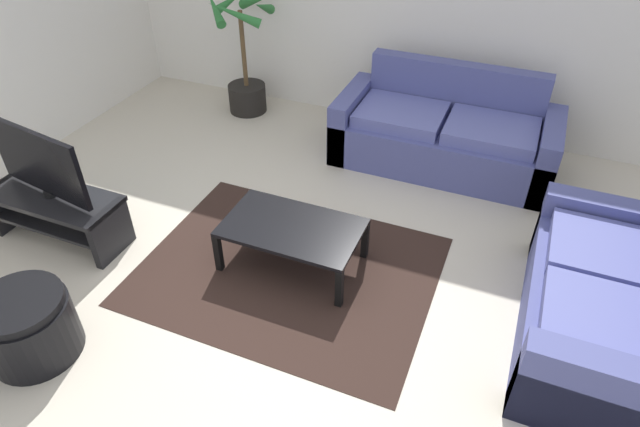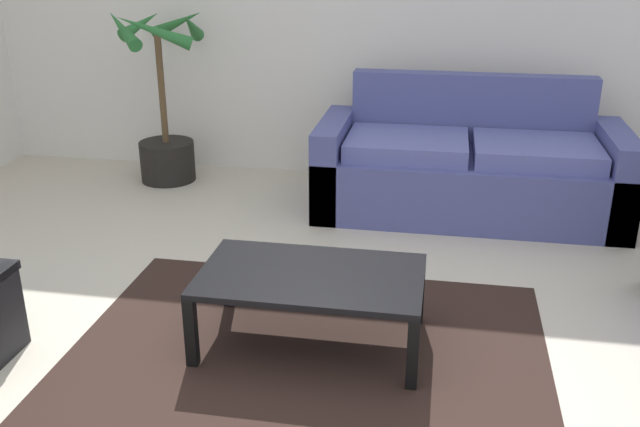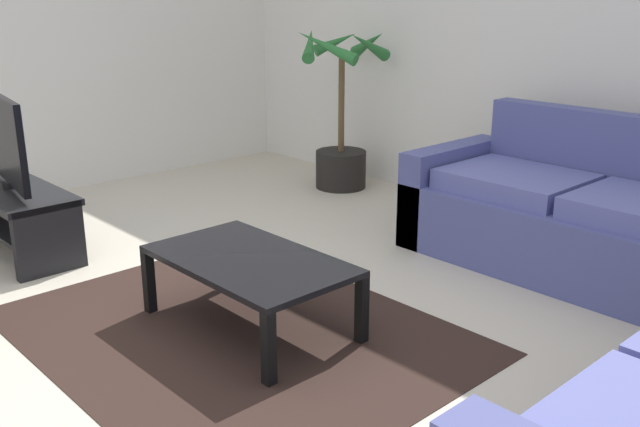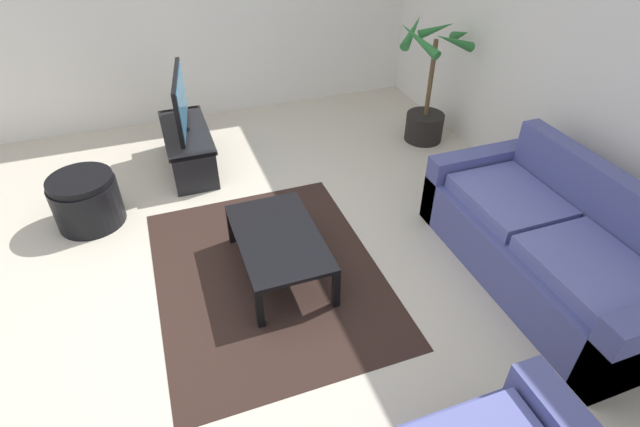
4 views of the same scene
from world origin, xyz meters
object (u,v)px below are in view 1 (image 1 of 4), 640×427
at_px(couch_main, 444,135).
at_px(couch_loveseat, 606,307).
at_px(tv_stand, 56,210).
at_px(tv, 39,162).
at_px(potted_palm, 245,72).
at_px(ottoman, 29,326).
at_px(coffee_table, 292,230).

xyz_separation_m(couch_main, couch_loveseat, (1.43, -1.80, -0.00)).
xyz_separation_m(tv_stand, tv, (0.00, 0.00, 0.45)).
height_order(couch_loveseat, tv, tv).
relative_size(potted_palm, ottoman, 2.33).
bearing_deg(coffee_table, ottoman, -130.35).
xyz_separation_m(couch_loveseat, coffee_table, (-2.17, -0.09, 0.02)).
bearing_deg(tv, potted_palm, 83.07).
bearing_deg(coffee_table, couch_loveseat, 2.38).
distance_m(couch_loveseat, tv_stand, 4.08).
height_order(tv, potted_palm, potted_palm).
distance_m(couch_loveseat, ottoman, 3.69).
relative_size(couch_main, ottoman, 3.59).
distance_m(couch_main, potted_palm, 2.32).
distance_m(tv, coffee_table, 1.96).
height_order(tv_stand, potted_palm, potted_palm).
xyz_separation_m(tv_stand, ottoman, (0.68, -0.97, -0.05)).
bearing_deg(couch_loveseat, coffee_table, -177.62).
xyz_separation_m(tv_stand, potted_palm, (0.31, 2.59, 0.20)).
xyz_separation_m(couch_main, tv, (-2.61, -2.33, 0.42)).
height_order(couch_main, potted_palm, potted_palm).
bearing_deg(tv, couch_loveseat, 7.35).
xyz_separation_m(tv, potted_palm, (0.31, 2.58, -0.25)).
relative_size(tv_stand, potted_palm, 0.83).
bearing_deg(tv, tv_stand, -98.85).
bearing_deg(couch_loveseat, tv, -172.65).
bearing_deg(potted_palm, coffee_table, -54.16).
height_order(couch_main, couch_loveseat, same).
height_order(tv_stand, ottoman, ottoman).
distance_m(couch_loveseat, potted_palm, 4.27).
bearing_deg(couch_main, potted_palm, 173.58).
height_order(couch_main, ottoman, couch_main).
distance_m(coffee_table, potted_palm, 2.66).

